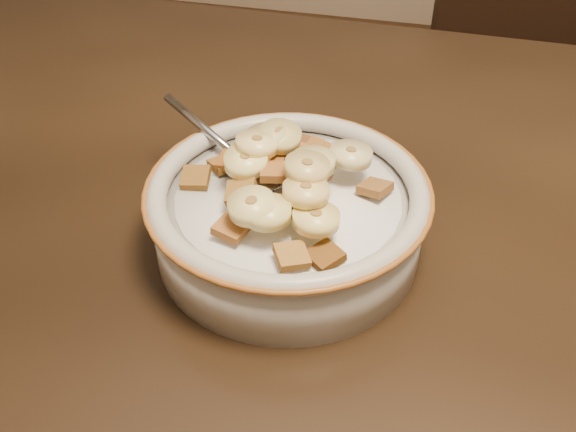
% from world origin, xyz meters
% --- Properties ---
extents(table, '(1.42, 0.93, 0.04)m').
position_xyz_m(table, '(0.00, 0.00, 0.73)').
color(table, black).
rests_on(table, floor).
extents(chair, '(0.48, 0.48, 0.92)m').
position_xyz_m(chair, '(0.11, 0.69, 0.46)').
color(chair, black).
rests_on(chair, floor).
extents(cereal_bowl, '(0.20, 0.20, 0.05)m').
position_xyz_m(cereal_bowl, '(-0.16, 0.02, 0.77)').
color(cereal_bowl, '#B5ADA2').
rests_on(cereal_bowl, table).
extents(milk, '(0.16, 0.16, 0.00)m').
position_xyz_m(milk, '(-0.16, 0.02, 0.80)').
color(milk, white).
rests_on(milk, cereal_bowl).
extents(spoon, '(0.06, 0.06, 0.01)m').
position_xyz_m(spoon, '(-0.19, 0.04, 0.80)').
color(spoon, '#969DA8').
rests_on(spoon, cereal_bowl).
extents(cereal_square_0, '(0.03, 0.03, 0.01)m').
position_xyz_m(cereal_square_0, '(-0.15, 0.03, 0.82)').
color(cereal_square_0, brown).
rests_on(cereal_square_0, milk).
extents(cereal_square_1, '(0.02, 0.02, 0.01)m').
position_xyz_m(cereal_square_1, '(-0.17, 0.06, 0.81)').
color(cereal_square_1, olive).
rests_on(cereal_square_1, milk).
extents(cereal_square_2, '(0.03, 0.03, 0.01)m').
position_xyz_m(cereal_square_2, '(-0.10, 0.04, 0.80)').
color(cereal_square_2, brown).
rests_on(cereal_square_2, milk).
extents(cereal_square_3, '(0.02, 0.02, 0.01)m').
position_xyz_m(cereal_square_3, '(-0.19, 0.00, 0.81)').
color(cereal_square_3, brown).
rests_on(cereal_square_3, milk).
extents(cereal_square_4, '(0.02, 0.02, 0.01)m').
position_xyz_m(cereal_square_4, '(-0.17, 0.02, 0.82)').
color(cereal_square_4, '#985527').
rests_on(cereal_square_4, milk).
extents(cereal_square_5, '(0.02, 0.02, 0.01)m').
position_xyz_m(cereal_square_5, '(-0.19, -0.03, 0.81)').
color(cereal_square_5, brown).
rests_on(cereal_square_5, milk).
extents(cereal_square_6, '(0.03, 0.03, 0.01)m').
position_xyz_m(cereal_square_6, '(-0.14, -0.04, 0.81)').
color(cereal_square_6, brown).
rests_on(cereal_square_6, milk).
extents(cereal_square_7, '(0.03, 0.03, 0.01)m').
position_xyz_m(cereal_square_7, '(-0.19, 0.07, 0.81)').
color(cereal_square_7, brown).
rests_on(cereal_square_7, milk).
extents(cereal_square_8, '(0.02, 0.02, 0.01)m').
position_xyz_m(cereal_square_8, '(-0.20, 0.06, 0.81)').
color(cereal_square_8, brown).
rests_on(cereal_square_8, milk).
extents(cereal_square_9, '(0.03, 0.03, 0.01)m').
position_xyz_m(cereal_square_9, '(-0.17, 0.08, 0.81)').
color(cereal_square_9, brown).
rests_on(cereal_square_9, milk).
extents(cereal_square_10, '(0.03, 0.02, 0.01)m').
position_xyz_m(cereal_square_10, '(-0.15, 0.07, 0.81)').
color(cereal_square_10, '#915C28').
rests_on(cereal_square_10, milk).
extents(cereal_square_11, '(0.03, 0.03, 0.01)m').
position_xyz_m(cereal_square_11, '(-0.16, 0.07, 0.81)').
color(cereal_square_11, '#9B6032').
rests_on(cereal_square_11, milk).
extents(cereal_square_12, '(0.03, 0.03, 0.01)m').
position_xyz_m(cereal_square_12, '(-0.19, 0.07, 0.81)').
color(cereal_square_12, brown).
rests_on(cereal_square_12, milk).
extents(cereal_square_13, '(0.02, 0.02, 0.01)m').
position_xyz_m(cereal_square_13, '(-0.18, 0.03, 0.82)').
color(cereal_square_13, brown).
rests_on(cereal_square_13, milk).
extents(cereal_square_14, '(0.02, 0.02, 0.01)m').
position_xyz_m(cereal_square_14, '(-0.14, 0.01, 0.82)').
color(cereal_square_14, olive).
rests_on(cereal_square_14, milk).
extents(cereal_square_15, '(0.03, 0.03, 0.01)m').
position_xyz_m(cereal_square_15, '(-0.12, -0.03, 0.80)').
color(cereal_square_15, brown).
rests_on(cereal_square_15, milk).
extents(cereal_square_16, '(0.02, 0.02, 0.01)m').
position_xyz_m(cereal_square_16, '(-0.18, 0.09, 0.80)').
color(cereal_square_16, brown).
rests_on(cereal_square_16, milk).
extents(cereal_square_17, '(0.03, 0.03, 0.01)m').
position_xyz_m(cereal_square_17, '(-0.16, 0.08, 0.81)').
color(cereal_square_17, brown).
rests_on(cereal_square_17, milk).
extents(cereal_square_18, '(0.02, 0.02, 0.01)m').
position_xyz_m(cereal_square_18, '(-0.21, 0.04, 0.81)').
color(cereal_square_18, brown).
rests_on(cereal_square_18, milk).
extents(cereal_square_19, '(0.02, 0.02, 0.01)m').
position_xyz_m(cereal_square_19, '(-0.23, 0.02, 0.80)').
color(cereal_square_19, brown).
rests_on(cereal_square_19, milk).
extents(cereal_square_20, '(0.03, 0.03, 0.01)m').
position_xyz_m(cereal_square_20, '(-0.22, 0.05, 0.80)').
color(cereal_square_20, brown).
rests_on(cereal_square_20, milk).
extents(cereal_square_21, '(0.03, 0.03, 0.01)m').
position_xyz_m(cereal_square_21, '(-0.15, -0.00, 0.82)').
color(cereal_square_21, '#935A26').
rests_on(cereal_square_21, milk).
extents(cereal_square_22, '(0.03, 0.03, 0.01)m').
position_xyz_m(cereal_square_22, '(-0.14, 0.04, 0.81)').
color(cereal_square_22, brown).
rests_on(cereal_square_22, milk).
extents(cereal_square_23, '(0.03, 0.03, 0.01)m').
position_xyz_m(cereal_square_23, '(-0.14, -0.00, 0.81)').
color(cereal_square_23, olive).
rests_on(cereal_square_23, milk).
extents(cereal_square_24, '(0.03, 0.03, 0.01)m').
position_xyz_m(cereal_square_24, '(-0.15, 0.03, 0.82)').
color(cereal_square_24, brown).
rests_on(cereal_square_24, milk).
extents(cereal_square_25, '(0.02, 0.02, 0.01)m').
position_xyz_m(cereal_square_25, '(-0.18, 0.08, 0.80)').
color(cereal_square_25, brown).
rests_on(cereal_square_25, milk).
extents(banana_slice_0, '(0.04, 0.04, 0.01)m').
position_xyz_m(banana_slice_0, '(-0.14, 0.03, 0.83)').
color(banana_slice_0, '#CDC689').
rests_on(banana_slice_0, milk).
extents(banana_slice_1, '(0.04, 0.04, 0.02)m').
position_xyz_m(banana_slice_1, '(-0.14, -0.00, 0.83)').
color(banana_slice_1, '#EFCE7D').
rests_on(banana_slice_1, milk).
extents(banana_slice_2, '(0.04, 0.04, 0.01)m').
position_xyz_m(banana_slice_2, '(-0.19, 0.04, 0.83)').
color(banana_slice_2, '#FFEB9B').
rests_on(banana_slice_2, milk).
extents(banana_slice_3, '(0.04, 0.04, 0.01)m').
position_xyz_m(banana_slice_3, '(-0.13, -0.02, 0.82)').
color(banana_slice_3, '#EFDC7F').
rests_on(banana_slice_3, milk).
extents(banana_slice_4, '(0.04, 0.04, 0.01)m').
position_xyz_m(banana_slice_4, '(-0.15, 0.02, 0.83)').
color(banana_slice_4, '#D9B868').
rests_on(banana_slice_4, milk).
extents(banana_slice_5, '(0.03, 0.03, 0.02)m').
position_xyz_m(banana_slice_5, '(-0.17, 0.06, 0.83)').
color(banana_slice_5, tan).
rests_on(banana_slice_5, milk).
extents(banana_slice_6, '(0.04, 0.04, 0.01)m').
position_xyz_m(banana_slice_6, '(-0.19, 0.03, 0.82)').
color(banana_slice_6, '#F7E38A').
rests_on(banana_slice_6, milk).
extents(banana_slice_7, '(0.04, 0.04, 0.01)m').
position_xyz_m(banana_slice_7, '(-0.12, 0.06, 0.82)').
color(banana_slice_7, beige).
rests_on(banana_slice_7, milk).
extents(banana_slice_8, '(0.04, 0.04, 0.01)m').
position_xyz_m(banana_slice_8, '(-0.17, -0.02, 0.82)').
color(banana_slice_8, '#FEED7D').
rests_on(banana_slice_8, milk).
extents(banana_slice_9, '(0.03, 0.03, 0.02)m').
position_xyz_m(banana_slice_9, '(-0.19, 0.03, 0.82)').
color(banana_slice_9, '#E8D174').
rests_on(banana_slice_9, milk).
extents(banana_slice_10, '(0.04, 0.04, 0.01)m').
position_xyz_m(banana_slice_10, '(-0.16, -0.02, 0.82)').
color(banana_slice_10, '#D9CD81').
rests_on(banana_slice_10, milk).
extents(banana_slice_11, '(0.04, 0.04, 0.02)m').
position_xyz_m(banana_slice_11, '(-0.18, 0.05, 0.83)').
color(banana_slice_11, '#DDD088').
rests_on(banana_slice_11, milk).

